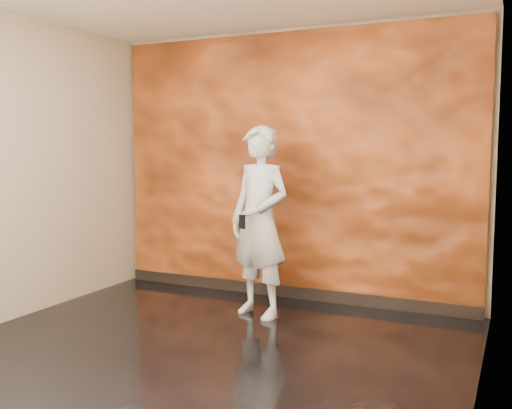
# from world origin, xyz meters

# --- Properties ---
(room) EXTENTS (4.02, 4.02, 2.81)m
(room) POSITION_xyz_m (0.00, 0.00, 1.40)
(room) COLOR black
(room) RESTS_ON ground
(feature_wall) EXTENTS (3.90, 0.06, 2.75)m
(feature_wall) POSITION_xyz_m (0.00, 1.96, 1.38)
(feature_wall) COLOR orange
(feature_wall) RESTS_ON ground
(baseboard) EXTENTS (3.90, 0.04, 0.12)m
(baseboard) POSITION_xyz_m (0.00, 1.92, 0.06)
(baseboard) COLOR black
(baseboard) RESTS_ON ground
(man) EXTENTS (0.75, 0.60, 1.78)m
(man) POSITION_xyz_m (0.01, 1.21, 0.89)
(man) COLOR #999CA6
(man) RESTS_ON ground
(phone) EXTENTS (0.07, 0.03, 0.13)m
(phone) POSITION_xyz_m (-0.05, 0.96, 0.92)
(phone) COLOR black
(phone) RESTS_ON man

